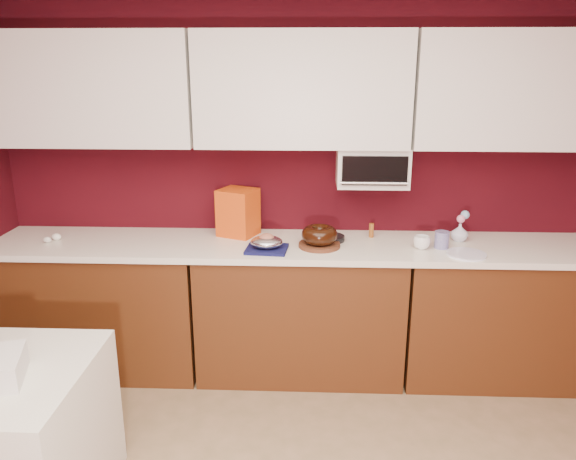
# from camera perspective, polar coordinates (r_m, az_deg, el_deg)

# --- Properties ---
(wall_back) EXTENTS (4.00, 0.02, 2.50)m
(wall_back) POSITION_cam_1_polar(r_m,az_deg,el_deg) (3.79, 1.44, 5.12)
(wall_back) COLOR #3E080F
(wall_back) RESTS_ON floor
(base_cabinet_left) EXTENTS (1.31, 0.58, 0.86)m
(base_cabinet_left) POSITION_cam_1_polar(r_m,az_deg,el_deg) (4.01, -18.33, -7.45)
(base_cabinet_left) COLOR #522810
(base_cabinet_left) RESTS_ON floor
(base_cabinet_center) EXTENTS (1.31, 0.58, 0.86)m
(base_cabinet_center) POSITION_cam_1_polar(r_m,az_deg,el_deg) (3.76, 1.26, -8.20)
(base_cabinet_center) COLOR #522810
(base_cabinet_center) RESTS_ON floor
(base_cabinet_right) EXTENTS (1.31, 0.58, 0.86)m
(base_cabinet_right) POSITION_cam_1_polar(r_m,az_deg,el_deg) (3.97, 21.09, -8.01)
(base_cabinet_right) COLOR #522810
(base_cabinet_right) RESTS_ON floor
(countertop) EXTENTS (4.00, 0.62, 0.04)m
(countertop) POSITION_cam_1_polar(r_m,az_deg,el_deg) (3.59, 1.30, -1.69)
(countertop) COLOR white
(countertop) RESTS_ON base_cabinet_center
(upper_cabinet_left) EXTENTS (1.31, 0.33, 0.70)m
(upper_cabinet_left) POSITION_cam_1_polar(r_m,az_deg,el_deg) (3.82, -19.57, 13.34)
(upper_cabinet_left) COLOR white
(upper_cabinet_left) RESTS_ON wall_back
(upper_cabinet_center) EXTENTS (1.31, 0.33, 0.70)m
(upper_cabinet_center) POSITION_cam_1_polar(r_m,az_deg,el_deg) (3.55, 1.46, 14.08)
(upper_cabinet_center) COLOR white
(upper_cabinet_center) RESTS_ON wall_back
(upper_cabinet_right) EXTENTS (1.31, 0.33, 0.70)m
(upper_cabinet_right) POSITION_cam_1_polar(r_m,az_deg,el_deg) (3.77, 22.72, 12.99)
(upper_cabinet_right) COLOR white
(upper_cabinet_right) RESTS_ON wall_back
(toaster_oven) EXTENTS (0.45, 0.30, 0.25)m
(toaster_oven) POSITION_cam_1_polar(r_m,az_deg,el_deg) (3.65, 8.54, 6.46)
(toaster_oven) COLOR white
(toaster_oven) RESTS_ON upper_cabinet_center
(toaster_oven_door) EXTENTS (0.40, 0.02, 0.18)m
(toaster_oven_door) POSITION_cam_1_polar(r_m,az_deg,el_deg) (3.49, 8.80, 5.98)
(toaster_oven_door) COLOR black
(toaster_oven_door) RESTS_ON toaster_oven
(toaster_oven_handle) EXTENTS (0.42, 0.02, 0.02)m
(toaster_oven_handle) POSITION_cam_1_polar(r_m,az_deg,el_deg) (3.49, 8.77, 4.72)
(toaster_oven_handle) COLOR silver
(toaster_oven_handle) RESTS_ON toaster_oven
(cake_base) EXTENTS (0.32, 0.32, 0.02)m
(cake_base) POSITION_cam_1_polar(r_m,az_deg,el_deg) (3.52, 3.20, -1.54)
(cake_base) COLOR #5B2F1B
(cake_base) RESTS_ON countertop
(bundt_cake) EXTENTS (0.30, 0.30, 0.09)m
(bundt_cake) POSITION_cam_1_polar(r_m,az_deg,el_deg) (3.50, 3.22, -0.48)
(bundt_cake) COLOR black
(bundt_cake) RESTS_ON cake_base
(navy_towel) EXTENTS (0.27, 0.23, 0.02)m
(navy_towel) POSITION_cam_1_polar(r_m,az_deg,el_deg) (3.46, -2.17, -1.94)
(navy_towel) COLOR #121444
(navy_towel) RESTS_ON countertop
(foil_ham_nest) EXTENTS (0.24, 0.22, 0.07)m
(foil_ham_nest) POSITION_cam_1_polar(r_m,az_deg,el_deg) (3.44, -2.18, -1.23)
(foil_ham_nest) COLOR silver
(foil_ham_nest) RESTS_ON navy_towel
(roasted_ham) EXTENTS (0.11, 0.10, 0.06)m
(roasted_ham) POSITION_cam_1_polar(r_m,az_deg,el_deg) (3.43, -2.19, -0.83)
(roasted_ham) COLOR #B26951
(roasted_ham) RESTS_ON foil_ham_nest
(pandoro_box) EXTENTS (0.29, 0.28, 0.31)m
(pandoro_box) POSITION_cam_1_polar(r_m,az_deg,el_deg) (3.74, -5.09, 1.80)
(pandoro_box) COLOR red
(pandoro_box) RESTS_ON countertop
(dark_pan) EXTENTS (0.19, 0.19, 0.03)m
(dark_pan) POSITION_cam_1_polar(r_m,az_deg,el_deg) (3.65, 4.31, -0.83)
(dark_pan) COLOR black
(dark_pan) RESTS_ON countertop
(coffee_mug) EXTENTS (0.13, 0.13, 0.10)m
(coffee_mug) POSITION_cam_1_polar(r_m,az_deg,el_deg) (3.57, 13.44, -1.12)
(coffee_mug) COLOR white
(coffee_mug) RESTS_ON countertop
(blue_jar) EXTENTS (0.10, 0.10, 0.11)m
(blue_jar) POSITION_cam_1_polar(r_m,az_deg,el_deg) (3.62, 15.36, -0.96)
(blue_jar) COLOR navy
(blue_jar) RESTS_ON countertop
(flower_vase) EXTENTS (0.10, 0.10, 0.13)m
(flower_vase) POSITION_cam_1_polar(r_m,az_deg,el_deg) (3.79, 17.05, -0.10)
(flower_vase) COLOR silver
(flower_vase) RESTS_ON countertop
(flower_pink) EXTENTS (0.05, 0.05, 0.05)m
(flower_pink) POSITION_cam_1_polar(r_m,az_deg,el_deg) (3.76, 17.16, 1.09)
(flower_pink) COLOR pink
(flower_pink) RESTS_ON flower_vase
(flower_blue) EXTENTS (0.06, 0.06, 0.06)m
(flower_blue) POSITION_cam_1_polar(r_m,az_deg,el_deg) (3.78, 17.55, 1.49)
(flower_blue) COLOR #88B3DA
(flower_blue) RESTS_ON flower_vase
(china_plate) EXTENTS (0.25, 0.25, 0.01)m
(china_plate) POSITION_cam_1_polar(r_m,az_deg,el_deg) (3.54, 17.67, -2.36)
(china_plate) COLOR white
(china_plate) RESTS_ON countertop
(amber_bottle) EXTENTS (0.04, 0.04, 0.09)m
(amber_bottle) POSITION_cam_1_polar(r_m,az_deg,el_deg) (3.74, 8.47, -0.03)
(amber_bottle) COLOR brown
(amber_bottle) RESTS_ON countertop
(egg_left) EXTENTS (0.06, 0.05, 0.04)m
(egg_left) POSITION_cam_1_polar(r_m,az_deg,el_deg) (3.91, -23.25, -0.91)
(egg_left) COLOR silver
(egg_left) RESTS_ON countertop
(egg_right) EXTENTS (0.07, 0.06, 0.05)m
(egg_right) POSITION_cam_1_polar(r_m,az_deg,el_deg) (3.94, -22.46, -0.64)
(egg_right) COLOR white
(egg_right) RESTS_ON countertop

